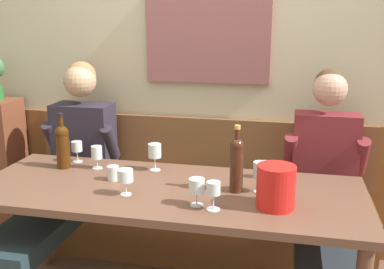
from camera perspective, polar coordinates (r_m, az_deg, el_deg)
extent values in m
cube|color=beige|center=(3.13, 1.26, 10.69)|extent=(6.80, 0.08, 2.80)
cube|color=#905457|center=(3.06, 1.95, 12.00)|extent=(0.84, 0.04, 0.58)
cube|color=brown|center=(3.28, 0.98, -5.87)|extent=(6.80, 0.03, 0.93)
cube|color=brown|center=(3.17, 0.13, -11.45)|extent=(2.35, 0.42, 0.44)
cube|color=brown|center=(3.07, 0.13, -7.35)|extent=(2.30, 0.39, 0.05)
cube|color=brown|center=(3.17, 0.87, -1.89)|extent=(2.35, 0.04, 0.45)
cube|color=brown|center=(2.40, -3.15, -7.15)|extent=(2.05, 0.79, 0.04)
cylinder|color=brown|center=(3.18, -18.43, -9.54)|extent=(0.07, 0.07, 0.71)
cylinder|color=brown|center=(2.79, 18.64, -13.07)|extent=(0.07, 0.07, 0.71)
cube|color=#24363E|center=(2.87, -17.93, -10.42)|extent=(0.34, 1.04, 0.11)
cube|color=#2A2431|center=(3.22, -13.41, -1.06)|extent=(0.40, 0.22, 0.55)
sphere|color=tan|center=(3.13, -13.96, 6.58)|extent=(0.22, 0.22, 0.22)
sphere|color=#A16D45|center=(3.14, -13.79, 7.14)|extent=(0.20, 0.20, 0.20)
cylinder|color=#2A2431|center=(3.27, -17.12, -0.52)|extent=(0.08, 0.20, 0.27)
cylinder|color=#2A2431|center=(3.09, -10.25, -0.98)|extent=(0.08, 0.20, 0.27)
cube|color=#2E363E|center=(2.53, 16.58, -13.87)|extent=(0.33, 1.05, 0.11)
cube|color=maroon|center=(2.92, 16.37, -2.83)|extent=(0.39, 0.18, 0.56)
sphere|color=tan|center=(2.81, 17.01, 5.53)|extent=(0.20, 0.20, 0.20)
sphere|color=#513826|center=(2.83, 17.01, 6.12)|extent=(0.19, 0.19, 0.19)
cylinder|color=maroon|center=(2.87, 12.32, -2.21)|extent=(0.08, 0.20, 0.27)
cylinder|color=maroon|center=(2.90, 20.55, -2.63)|extent=(0.08, 0.20, 0.27)
cylinder|color=red|center=(2.16, 10.53, -6.50)|extent=(0.18, 0.18, 0.21)
cylinder|color=#43220A|center=(2.78, -15.94, -2.04)|extent=(0.08, 0.08, 0.20)
sphere|color=#43220A|center=(2.75, -16.11, 0.25)|extent=(0.08, 0.08, 0.08)
cylinder|color=#43220A|center=(2.73, -16.19, 1.32)|extent=(0.03, 0.03, 0.09)
cylinder|color=black|center=(2.72, -16.27, 2.40)|extent=(0.03, 0.03, 0.02)
cylinder|color=#422213|center=(2.31, 5.63, -4.44)|extent=(0.07, 0.07, 0.23)
sphere|color=#422213|center=(2.27, 5.71, -1.36)|extent=(0.07, 0.07, 0.07)
cylinder|color=#422213|center=(2.26, 5.74, -0.24)|extent=(0.03, 0.03, 0.08)
cylinder|color=gold|center=(2.25, 5.77, 0.93)|extent=(0.03, 0.03, 0.02)
cylinder|color=silver|center=(2.74, -11.82, -4.15)|extent=(0.06, 0.06, 0.00)
cylinder|color=silver|center=(2.73, -11.85, -3.55)|extent=(0.01, 0.01, 0.06)
cylinder|color=silver|center=(2.71, -11.93, -2.22)|extent=(0.06, 0.06, 0.08)
cylinder|color=#EBDF8F|center=(2.72, -11.90, -2.82)|extent=(0.06, 0.06, 0.02)
cylinder|color=silver|center=(2.66, -4.67, -4.46)|extent=(0.06, 0.06, 0.00)
cylinder|color=silver|center=(2.65, -4.69, -3.65)|extent=(0.01, 0.01, 0.08)
cylinder|color=silver|center=(2.62, -4.72, -2.04)|extent=(0.08, 0.08, 0.08)
cylinder|color=beige|center=(2.63, -4.71, -2.59)|extent=(0.07, 0.07, 0.03)
cylinder|color=silver|center=(2.89, -14.21, -3.30)|extent=(0.06, 0.06, 0.00)
cylinder|color=silver|center=(2.88, -14.25, -2.66)|extent=(0.01, 0.01, 0.06)
cylinder|color=silver|center=(2.86, -14.33, -1.45)|extent=(0.07, 0.07, 0.06)
cylinder|color=silver|center=(2.18, 0.60, -8.85)|extent=(0.06, 0.06, 0.00)
cylinder|color=silver|center=(2.17, 0.60, -8.07)|extent=(0.01, 0.01, 0.06)
cylinder|color=silver|center=(2.14, 0.60, -6.46)|extent=(0.08, 0.08, 0.07)
cylinder|color=#DDDA82|center=(2.15, 0.60, -7.03)|extent=(0.07, 0.07, 0.02)
cylinder|color=silver|center=(2.32, -8.32, -7.47)|extent=(0.06, 0.06, 0.00)
cylinder|color=silver|center=(2.31, -8.35, -6.65)|extent=(0.01, 0.01, 0.07)
cylinder|color=silver|center=(2.29, -8.41, -5.13)|extent=(0.08, 0.08, 0.06)
cylinder|color=silver|center=(2.13, 2.70, -9.40)|extent=(0.06, 0.06, 0.00)
cylinder|color=silver|center=(2.12, 2.71, -8.45)|extent=(0.01, 0.01, 0.07)
cylinder|color=silver|center=(2.09, 2.73, -6.77)|extent=(0.07, 0.07, 0.06)
cylinder|color=#F6DA79|center=(2.10, 2.72, -7.22)|extent=(0.06, 0.06, 0.02)
cylinder|color=silver|center=(2.36, 8.45, -7.15)|extent=(0.06, 0.06, 0.00)
cylinder|color=silver|center=(2.34, 8.49, -6.27)|extent=(0.01, 0.01, 0.07)
cylinder|color=silver|center=(2.32, 8.56, -4.44)|extent=(0.07, 0.07, 0.08)
cylinder|color=silver|center=(2.52, -9.91, -4.81)|extent=(0.07, 0.07, 0.08)
cylinder|color=silver|center=(2.55, 9.24, -4.39)|extent=(0.06, 0.06, 0.10)
cube|color=brown|center=(3.68, -22.74, -3.89)|extent=(0.28, 0.28, 1.03)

